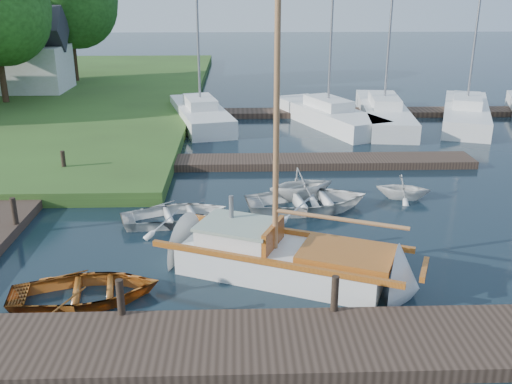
{
  "coord_description": "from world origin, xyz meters",
  "views": [
    {
      "loc": [
        -0.52,
        -15.53,
        6.78
      ],
      "look_at": [
        0.0,
        0.0,
        1.2
      ],
      "focal_mm": 40.0,
      "sensor_mm": 36.0,
      "label": 1
    }
  ],
  "objects_px": {
    "tender_c": "(308,198)",
    "house_c": "(25,58)",
    "marina_boat_2": "(328,114)",
    "marina_boat_4": "(466,111)",
    "mooring_post_5": "(63,161)",
    "dinghy": "(85,287)",
    "mooring_post_1": "(120,297)",
    "tender_a": "(175,212)",
    "sailboat": "(289,262)",
    "marina_boat_3": "(384,111)",
    "tender_d": "(404,185)",
    "mooring_post_2": "(335,293)",
    "mooring_post_4": "(14,211)",
    "tender_b": "(301,182)",
    "marina_boat_0": "(200,113)"
  },
  "relations": [
    {
      "from": "mooring_post_1",
      "to": "marina_boat_2",
      "type": "bearing_deg",
      "value": 68.92
    },
    {
      "from": "mooring_post_1",
      "to": "dinghy",
      "type": "height_order",
      "value": "mooring_post_1"
    },
    {
      "from": "dinghy",
      "to": "marina_boat_2",
      "type": "xyz_separation_m",
      "value": [
        8.25,
        17.6,
        0.22
      ]
    },
    {
      "from": "mooring_post_1",
      "to": "marina_boat_0",
      "type": "bearing_deg",
      "value": 88.37
    },
    {
      "from": "mooring_post_2",
      "to": "tender_d",
      "type": "height_order",
      "value": "mooring_post_2"
    },
    {
      "from": "tender_b",
      "to": "marina_boat_0",
      "type": "bearing_deg",
      "value": 1.27
    },
    {
      "from": "mooring_post_1",
      "to": "dinghy",
      "type": "xyz_separation_m",
      "value": [
        -1.04,
        1.11,
        -0.35
      ]
    },
    {
      "from": "marina_boat_0",
      "to": "marina_boat_4",
      "type": "height_order",
      "value": "marina_boat_4"
    },
    {
      "from": "mooring_post_1",
      "to": "marina_boat_2",
      "type": "height_order",
      "value": "marina_boat_2"
    },
    {
      "from": "marina_boat_4",
      "to": "mooring_post_5",
      "type": "bearing_deg",
      "value": 136.46
    },
    {
      "from": "mooring_post_1",
      "to": "sailboat",
      "type": "xyz_separation_m",
      "value": [
        3.72,
        2.19,
        -0.36
      ]
    },
    {
      "from": "marina_boat_4",
      "to": "tender_a",
      "type": "bearing_deg",
      "value": 153.98
    },
    {
      "from": "mooring_post_5",
      "to": "sailboat",
      "type": "height_order",
      "value": "sailboat"
    },
    {
      "from": "tender_b",
      "to": "marina_boat_0",
      "type": "xyz_separation_m",
      "value": [
        -4.08,
        11.55,
        -0.03
      ]
    },
    {
      "from": "marina_boat_2",
      "to": "tender_b",
      "type": "bearing_deg",
      "value": 144.73
    },
    {
      "from": "mooring_post_5",
      "to": "dinghy",
      "type": "xyz_separation_m",
      "value": [
        2.96,
        -8.89,
        -0.35
      ]
    },
    {
      "from": "dinghy",
      "to": "tender_c",
      "type": "relative_size",
      "value": 0.84
    },
    {
      "from": "mooring_post_2",
      "to": "sailboat",
      "type": "xyz_separation_m",
      "value": [
        -0.78,
        2.19,
        -0.36
      ]
    },
    {
      "from": "tender_a",
      "to": "tender_c",
      "type": "distance_m",
      "value": 4.27
    },
    {
      "from": "mooring_post_5",
      "to": "marina_boat_2",
      "type": "bearing_deg",
      "value": 37.84
    },
    {
      "from": "dinghy",
      "to": "tender_d",
      "type": "relative_size",
      "value": 1.88
    },
    {
      "from": "sailboat",
      "to": "marina_boat_4",
      "type": "xyz_separation_m",
      "value": [
        10.95,
        16.9,
        0.23
      ]
    },
    {
      "from": "mooring_post_4",
      "to": "tender_c",
      "type": "xyz_separation_m",
      "value": [
        8.72,
        1.61,
        -0.29
      ]
    },
    {
      "from": "marina_boat_0",
      "to": "marina_boat_3",
      "type": "relative_size",
      "value": 0.94
    },
    {
      "from": "mooring_post_5",
      "to": "marina_boat_4",
      "type": "height_order",
      "value": "marina_boat_4"
    },
    {
      "from": "tender_c",
      "to": "marina_boat_3",
      "type": "xyz_separation_m",
      "value": [
        5.58,
        12.67,
        0.15
      ]
    },
    {
      "from": "marina_boat_0",
      "to": "tender_b",
      "type": "bearing_deg",
      "value": -173.98
    },
    {
      "from": "mooring_post_2",
      "to": "mooring_post_4",
      "type": "relative_size",
      "value": 1.0
    },
    {
      "from": "tender_c",
      "to": "mooring_post_4",
      "type": "bearing_deg",
      "value": 91.87
    },
    {
      "from": "marina_boat_3",
      "to": "tender_c",
      "type": "bearing_deg",
      "value": 163.23
    },
    {
      "from": "mooring_post_4",
      "to": "tender_a",
      "type": "distance_m",
      "value": 4.62
    },
    {
      "from": "mooring_post_4",
      "to": "mooring_post_5",
      "type": "distance_m",
      "value": 5.0
    },
    {
      "from": "marina_boat_3",
      "to": "tender_d",
      "type": "bearing_deg",
      "value": 176.36
    },
    {
      "from": "mooring_post_2",
      "to": "marina_boat_0",
      "type": "bearing_deg",
      "value": 101.66
    },
    {
      "from": "marina_boat_2",
      "to": "tender_c",
      "type": "bearing_deg",
      "value": 146.23
    },
    {
      "from": "mooring_post_5",
      "to": "marina_boat_2",
      "type": "relative_size",
      "value": 0.08
    },
    {
      "from": "marina_boat_0",
      "to": "marina_boat_4",
      "type": "bearing_deg",
      "value": -103.7
    },
    {
      "from": "mooring_post_1",
      "to": "tender_a",
      "type": "height_order",
      "value": "mooring_post_1"
    },
    {
      "from": "mooring_post_1",
      "to": "mooring_post_5",
      "type": "xyz_separation_m",
      "value": [
        -4.0,
        10.0,
        0.0
      ]
    },
    {
      "from": "marina_boat_0",
      "to": "marina_boat_2",
      "type": "xyz_separation_m",
      "value": [
        6.67,
        -0.45,
        -0.0
      ]
    },
    {
      "from": "sailboat",
      "to": "house_c",
      "type": "height_order",
      "value": "sailboat"
    },
    {
      "from": "mooring_post_4",
      "to": "marina_boat_0",
      "type": "xyz_separation_m",
      "value": [
        4.55,
        14.16,
        -0.13
      ]
    },
    {
      "from": "mooring_post_4",
      "to": "marina_boat_0",
      "type": "bearing_deg",
      "value": 72.21
    },
    {
      "from": "tender_c",
      "to": "marina_boat_2",
      "type": "xyz_separation_m",
      "value": [
        2.49,
        12.1,
        0.15
      ]
    },
    {
      "from": "mooring_post_1",
      "to": "marina_boat_4",
      "type": "bearing_deg",
      "value": 52.45
    },
    {
      "from": "tender_a",
      "to": "sailboat",
      "type": "bearing_deg",
      "value": -153.95
    },
    {
      "from": "mooring_post_5",
      "to": "marina_boat_3",
      "type": "height_order",
      "value": "marina_boat_3"
    },
    {
      "from": "tender_d",
      "to": "dinghy",
      "type": "bearing_deg",
      "value": 139.66
    },
    {
      "from": "tender_c",
      "to": "house_c",
      "type": "distance_m",
      "value": 25.84
    },
    {
      "from": "mooring_post_2",
      "to": "tender_b",
      "type": "xyz_separation_m",
      "value": [
        0.12,
        7.61,
        -0.1
      ]
    }
  ]
}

